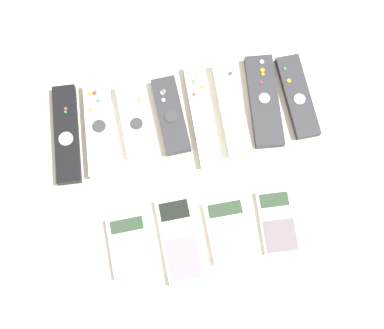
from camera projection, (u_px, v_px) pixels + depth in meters
The scene contains 13 objects.
ground_plane at pixel (194, 181), 1.03m from camera, with size 3.00×3.00×0.00m, color beige.
remote_0 at pixel (67, 134), 1.05m from camera, with size 0.05×0.20×0.02m.
remote_1 at pixel (100, 129), 1.05m from camera, with size 0.06×0.20×0.02m.
remote_2 at pixel (136, 119), 1.06m from camera, with size 0.06×0.16×0.02m.
remote_3 at pixel (171, 115), 1.06m from camera, with size 0.06×0.16×0.02m.
remote_4 at pixel (202, 115), 1.06m from camera, with size 0.04×0.22×0.02m.
remote_5 at pixel (231, 108), 1.07m from camera, with size 0.05×0.20×0.02m.
remote_6 at pixel (264, 101), 1.07m from camera, with size 0.07×0.20×0.02m.
remote_7 at pixel (297, 96), 1.08m from camera, with size 0.06×0.18×0.02m.
calculator_0 at pixel (131, 246), 0.99m from camera, with size 0.08×0.12×0.01m.
calculator_1 at pixel (180, 239), 0.99m from camera, with size 0.07×0.16×0.01m.
calculator_2 at pixel (229, 230), 1.00m from camera, with size 0.08×0.12×0.02m.
calculator_3 at pixel (277, 221), 1.00m from camera, with size 0.07×0.12×0.01m.
Camera 1 is at (-0.05, -0.27, 1.00)m, focal length 50.00 mm.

